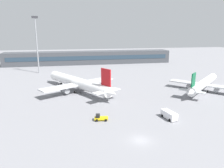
{
  "coord_description": "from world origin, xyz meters",
  "views": [
    {
      "loc": [
        -14.54,
        -41.36,
        23.55
      ],
      "look_at": [
        1.52,
        40.0,
        3.0
      ],
      "focal_mm": 34.87,
      "sensor_mm": 36.0,
      "label": 1
    }
  ],
  "objects_px": {
    "airplane_near": "(204,83)",
    "service_van_white": "(169,115)",
    "airplane_mid": "(77,83)",
    "floodlight_tower_west": "(37,41)",
    "baggage_tug_yellow": "(100,118)"
  },
  "relations": [
    {
      "from": "airplane_mid",
      "to": "airplane_near",
      "type": "bearing_deg",
      "value": -10.13
    },
    {
      "from": "airplane_near",
      "to": "floodlight_tower_west",
      "type": "xyz_separation_m",
      "value": [
        -69.55,
        51.26,
        14.73
      ]
    },
    {
      "from": "airplane_near",
      "to": "service_van_white",
      "type": "xyz_separation_m",
      "value": [
        -26.34,
        -24.38,
        -1.74
      ]
    },
    {
      "from": "airplane_near",
      "to": "floodlight_tower_west",
      "type": "distance_m",
      "value": 87.64
    },
    {
      "from": "airplane_mid",
      "to": "floodlight_tower_west",
      "type": "height_order",
      "value": "floodlight_tower_west"
    },
    {
      "from": "floodlight_tower_west",
      "to": "service_van_white",
      "type": "bearing_deg",
      "value": -60.27
    },
    {
      "from": "service_van_white",
      "to": "floodlight_tower_west",
      "type": "relative_size",
      "value": 0.18
    },
    {
      "from": "service_van_white",
      "to": "floodlight_tower_west",
      "type": "bearing_deg",
      "value": 119.73
    },
    {
      "from": "baggage_tug_yellow",
      "to": "floodlight_tower_west",
      "type": "distance_m",
      "value": 79.05
    },
    {
      "from": "airplane_near",
      "to": "service_van_white",
      "type": "height_order",
      "value": "airplane_near"
    },
    {
      "from": "airplane_mid",
      "to": "service_van_white",
      "type": "xyz_separation_m",
      "value": [
        23.44,
        -33.28,
        -2.32
      ]
    },
    {
      "from": "airplane_near",
      "to": "airplane_mid",
      "type": "distance_m",
      "value": 50.58
    },
    {
      "from": "airplane_mid",
      "to": "floodlight_tower_west",
      "type": "xyz_separation_m",
      "value": [
        -19.76,
        42.37,
        14.15
      ]
    },
    {
      "from": "airplane_near",
      "to": "airplane_mid",
      "type": "height_order",
      "value": "airplane_mid"
    },
    {
      "from": "airplane_near",
      "to": "service_van_white",
      "type": "bearing_deg",
      "value": -137.21
    }
  ]
}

